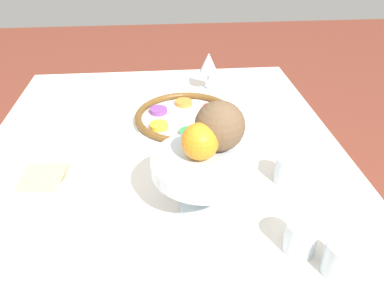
{
  "coord_description": "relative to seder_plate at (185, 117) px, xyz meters",
  "views": [
    {
      "loc": [
        0.83,
        0.0,
        1.27
      ],
      "look_at": [
        0.03,
        0.08,
        0.76
      ],
      "focal_mm": 35.0,
      "sensor_mm": 36.0,
      "label": 1
    }
  ],
  "objects": [
    {
      "name": "napkin_roll",
      "position": [
        0.26,
        -0.27,
        0.01
      ],
      "size": [
        0.18,
        0.09,
        0.04
      ],
      "color": "white",
      "rests_on": "dining_table"
    },
    {
      "name": "cup_near",
      "position": [
        0.58,
        0.23,
        0.02
      ],
      "size": [
        0.06,
        0.06,
        0.07
      ],
      "color": "silver",
      "rests_on": "dining_table"
    },
    {
      "name": "spoon",
      "position": [
        0.24,
        -0.31,
        -0.01
      ],
      "size": [
        0.17,
        0.04,
        0.01
      ],
      "color": "silver",
      "rests_on": "dining_table"
    },
    {
      "name": "fruit_stand",
      "position": [
        0.38,
        0.01,
        0.09
      ],
      "size": [
        0.22,
        0.22,
        0.13
      ],
      "color": "silver",
      "rests_on": "dining_table"
    },
    {
      "name": "cup_mid",
      "position": [
        0.31,
        0.22,
        0.02
      ],
      "size": [
        0.06,
        0.06,
        0.07
      ],
      "color": "silver",
      "rests_on": "dining_table"
    },
    {
      "name": "wine_glass",
      "position": [
        -0.22,
        0.1,
        0.08
      ],
      "size": [
        0.06,
        0.06,
        0.14
      ],
      "color": "silver",
      "rests_on": "dining_table"
    },
    {
      "name": "bread_plate",
      "position": [
        0.26,
        -0.36,
        -0.01
      ],
      "size": [
        0.18,
        0.18,
        0.02
      ],
      "color": "silver",
      "rests_on": "dining_table"
    },
    {
      "name": "orange_fruit",
      "position": [
        0.38,
        -0.0,
        0.15
      ],
      "size": [
        0.08,
        0.08,
        0.08
      ],
      "color": "orange",
      "rests_on": "fruit_stand"
    },
    {
      "name": "dining_table",
      "position": [
        0.16,
        -0.07,
        -0.37
      ],
      "size": [
        1.17,
        0.97,
        0.72
      ],
      "color": "silver",
      "rests_on": "ground_plane"
    },
    {
      "name": "seder_plate",
      "position": [
        0.0,
        0.0,
        0.0
      ],
      "size": [
        0.31,
        0.31,
        0.03
      ],
      "color": "silver",
      "rests_on": "dining_table"
    },
    {
      "name": "fork_left",
      "position": [
        -0.01,
        0.26,
        -0.01
      ],
      "size": [
        0.08,
        0.18,
        0.01
      ],
      "color": "silver",
      "rests_on": "dining_table"
    },
    {
      "name": "coconut",
      "position": [
        0.34,
        0.04,
        0.16
      ],
      "size": [
        0.1,
        0.1,
        0.1
      ],
      "color": "brown",
      "rests_on": "fruit_stand"
    },
    {
      "name": "fork_right",
      "position": [
        0.02,
        0.26,
        -0.01
      ],
      "size": [
        0.07,
        0.19,
        0.01
      ],
      "color": "silver",
      "rests_on": "dining_table"
    },
    {
      "name": "cup_far",
      "position": [
        0.52,
        0.17,
        0.02
      ],
      "size": [
        0.06,
        0.06,
        0.07
      ],
      "color": "silver",
      "rests_on": "dining_table"
    }
  ]
}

